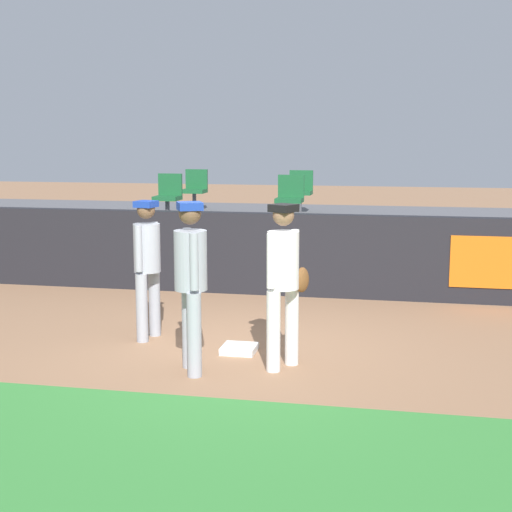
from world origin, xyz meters
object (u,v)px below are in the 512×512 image
at_px(first_base, 239,349).
at_px(seat_back_center, 300,189).
at_px(player_fielder_home, 284,275).
at_px(seat_back_left, 195,187).
at_px(seat_front_left, 168,194).
at_px(player_runner_visitor, 191,275).
at_px(seat_front_center, 290,196).
at_px(player_coach_visitor, 147,260).

bearing_deg(first_base, seat_back_center, 91.86).
height_order(player_fielder_home, seat_back_left, seat_back_left).
bearing_deg(seat_front_left, seat_back_center, 39.32).
relative_size(player_runner_visitor, seat_back_left, 2.21).
distance_m(seat_front_center, seat_back_left, 2.90).
distance_m(player_fielder_home, seat_front_center, 5.27).
bearing_deg(player_coach_visitor, seat_front_left, -154.84).
relative_size(player_coach_visitor, seat_front_left, 2.08).
bearing_deg(seat_back_center, seat_back_left, -180.00).
xyz_separation_m(first_base, seat_front_left, (-2.41, 4.73, 1.45)).
relative_size(player_fielder_home, seat_front_left, 2.17).
height_order(player_coach_visitor, seat_back_left, seat_back_left).
relative_size(seat_front_left, seat_back_left, 1.00).
bearing_deg(player_fielder_home, first_base, -98.82).
height_order(player_fielder_home, seat_back_center, seat_back_center).
relative_size(first_base, seat_front_center, 0.48).
relative_size(seat_front_left, seat_front_center, 1.00).
xyz_separation_m(player_fielder_home, seat_front_center, (-0.75, 5.20, 0.44)).
height_order(player_runner_visitor, seat_back_center, seat_back_center).
distance_m(player_fielder_home, seat_back_left, 7.64).
distance_m(player_fielder_home, player_coach_visitor, 2.05).
bearing_deg(first_base, seat_back_left, 110.36).
relative_size(first_base, seat_back_left, 0.48).
bearing_deg(seat_front_center, seat_back_left, 141.71).
bearing_deg(seat_back_center, first_base, -88.14).
height_order(player_runner_visitor, seat_front_left, seat_front_left).
xyz_separation_m(player_coach_visitor, seat_front_center, (1.12, 4.37, 0.47)).
bearing_deg(seat_front_center, player_coach_visitor, -104.33).
height_order(first_base, player_coach_visitor, player_coach_visitor).
distance_m(seat_back_center, seat_back_left, 2.21).
distance_m(first_base, seat_back_left, 7.11).
bearing_deg(seat_front_left, player_runner_visitor, -69.53).
bearing_deg(seat_back_center, seat_front_left, -140.68).
bearing_deg(player_fielder_home, seat_front_center, -142.78).
xyz_separation_m(player_coach_visitor, seat_back_center, (1.04, 6.17, 0.47)).
xyz_separation_m(player_runner_visitor, seat_back_center, (0.13, 7.35, 0.41)).
bearing_deg(player_runner_visitor, seat_back_left, 169.55).
xyz_separation_m(seat_front_left, seat_back_center, (2.20, 1.80, 0.00)).
xyz_separation_m(player_coach_visitor, seat_back_left, (-1.16, 6.17, 0.47)).
bearing_deg(seat_back_left, player_runner_visitor, -74.18).
distance_m(first_base, player_coach_visitor, 1.63).
distance_m(player_coach_visitor, seat_back_center, 6.27).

